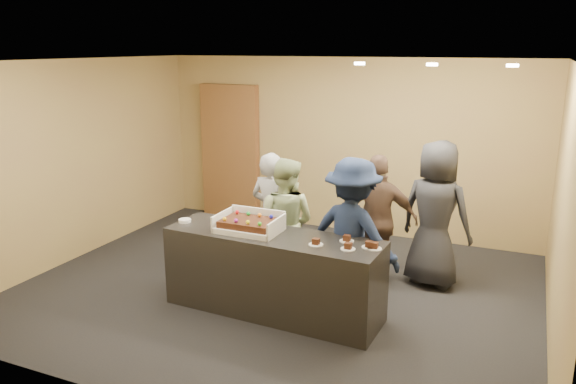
% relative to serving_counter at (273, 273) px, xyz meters
% --- Properties ---
extents(room, '(6.04, 6.00, 2.70)m').
position_rel_serving_counter_xyz_m(room, '(-0.21, 0.56, 0.90)').
color(room, black).
rests_on(room, ground).
extents(serving_counter, '(2.43, 0.81, 0.90)m').
position_rel_serving_counter_xyz_m(serving_counter, '(0.00, 0.00, 0.00)').
color(serving_counter, black).
rests_on(serving_counter, floor).
extents(storage_cabinet, '(1.02, 0.15, 2.25)m').
position_rel_serving_counter_xyz_m(storage_cabinet, '(-2.18, 2.97, 0.67)').
color(storage_cabinet, brown).
rests_on(storage_cabinet, floor).
extents(cake_box, '(0.69, 0.47, 0.20)m').
position_rel_serving_counter_xyz_m(cake_box, '(-0.29, 0.03, 0.50)').
color(cake_box, white).
rests_on(cake_box, serving_counter).
extents(sheet_cake, '(0.58, 0.40, 0.11)m').
position_rel_serving_counter_xyz_m(sheet_cake, '(-0.29, -0.00, 0.55)').
color(sheet_cake, '#32150B').
rests_on(sheet_cake, cake_box).
extents(plate_stack, '(0.14, 0.14, 0.04)m').
position_rel_serving_counter_xyz_m(plate_stack, '(-1.11, -0.01, 0.47)').
color(plate_stack, white).
rests_on(plate_stack, serving_counter).
extents(slice_a, '(0.15, 0.15, 0.07)m').
position_rel_serving_counter_xyz_m(slice_a, '(0.54, -0.12, 0.47)').
color(slice_a, white).
rests_on(slice_a, serving_counter).
extents(slice_b, '(0.15, 0.15, 0.07)m').
position_rel_serving_counter_xyz_m(slice_b, '(0.79, 0.11, 0.47)').
color(slice_b, white).
rests_on(slice_b, serving_counter).
extents(slice_c, '(0.15, 0.15, 0.07)m').
position_rel_serving_counter_xyz_m(slice_c, '(0.88, -0.11, 0.47)').
color(slice_c, white).
rests_on(slice_c, serving_counter).
extents(slice_d, '(0.15, 0.15, 0.07)m').
position_rel_serving_counter_xyz_m(slice_d, '(1.06, 0.03, 0.47)').
color(slice_d, white).
rests_on(slice_d, serving_counter).
extents(slice_e, '(0.15, 0.15, 0.07)m').
position_rel_serving_counter_xyz_m(slice_e, '(1.11, 0.01, 0.47)').
color(slice_e, white).
rests_on(slice_e, serving_counter).
extents(person_server_grey, '(0.63, 0.47, 1.60)m').
position_rel_serving_counter_xyz_m(person_server_grey, '(-0.46, 0.95, 0.35)').
color(person_server_grey, '#9B9BA0').
rests_on(person_server_grey, floor).
extents(person_sage_man, '(0.78, 0.61, 1.59)m').
position_rel_serving_counter_xyz_m(person_sage_man, '(-0.18, 0.73, 0.34)').
color(person_sage_man, '#9FB07F').
rests_on(person_sage_man, floor).
extents(person_navy_man, '(1.22, 0.88, 1.71)m').
position_rel_serving_counter_xyz_m(person_navy_man, '(0.75, 0.45, 0.41)').
color(person_navy_man, '#15203E').
rests_on(person_navy_man, floor).
extents(person_brown_extra, '(1.03, 0.65, 1.63)m').
position_rel_serving_counter_xyz_m(person_brown_extra, '(0.84, 1.20, 0.36)').
color(person_brown_extra, brown).
rests_on(person_brown_extra, floor).
extents(person_dark_suit, '(0.99, 0.77, 1.80)m').
position_rel_serving_counter_xyz_m(person_dark_suit, '(1.48, 1.46, 0.45)').
color(person_dark_suit, black).
rests_on(person_dark_suit, floor).
extents(ceiling_spotlights, '(1.72, 0.12, 0.03)m').
position_rel_serving_counter_xyz_m(ceiling_spotlights, '(1.39, 1.06, 2.22)').
color(ceiling_spotlights, '#FFEAC6').
rests_on(ceiling_spotlights, ceiling).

